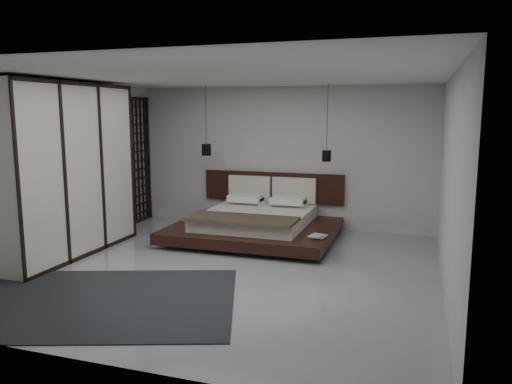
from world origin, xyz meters
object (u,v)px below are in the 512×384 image
(lattice_screen, at_px, (138,160))
(pendant_right, at_px, (327,155))
(pendant_left, at_px, (206,150))
(rug, at_px, (100,301))
(wardrobe, at_px, (67,170))
(bed, at_px, (256,222))

(lattice_screen, distance_m, pendant_right, 3.97)
(pendant_left, xyz_separation_m, pendant_right, (2.38, 0.00, -0.05))
(lattice_screen, height_order, rug, lattice_screen)
(pendant_left, distance_m, pendant_right, 2.38)
(wardrobe, relative_size, rug, 0.86)
(lattice_screen, bearing_deg, rug, -64.96)
(pendant_right, relative_size, rug, 0.42)
(lattice_screen, height_order, wardrobe, wardrobe)
(pendant_left, bearing_deg, rug, -85.12)
(pendant_right, bearing_deg, rug, -116.51)
(lattice_screen, distance_m, pendant_left, 1.62)
(bed, bearing_deg, lattice_screen, 168.87)
(pendant_left, height_order, wardrobe, pendant_left)
(pendant_left, bearing_deg, pendant_right, 0.00)
(rug, bearing_deg, pendant_left, 94.88)
(bed, bearing_deg, pendant_left, 158.55)
(wardrobe, bearing_deg, rug, -44.05)
(pendant_right, distance_m, rug, 4.79)
(bed, height_order, pendant_left, pendant_left)
(wardrobe, bearing_deg, pendant_left, 61.22)
(bed, relative_size, pendant_right, 2.08)
(pendant_left, xyz_separation_m, rug, (0.35, -4.07, -1.56))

